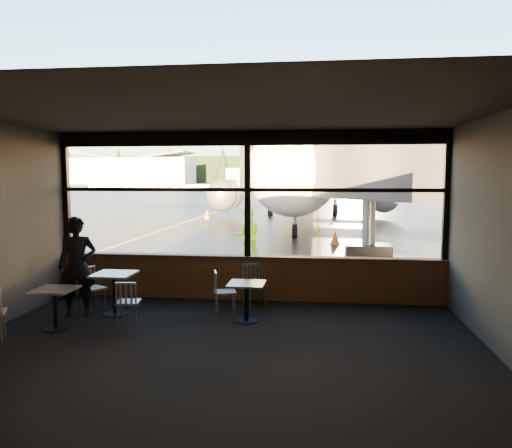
% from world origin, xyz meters
% --- Properties ---
extents(ground_plane, '(520.00, 520.00, 0.00)m').
position_xyz_m(ground_plane, '(0.00, 120.00, 0.00)').
color(ground_plane, black).
rests_on(ground_plane, ground).
extents(carpet_floor, '(8.00, 6.00, 0.01)m').
position_xyz_m(carpet_floor, '(0.00, -3.00, 0.01)').
color(carpet_floor, black).
rests_on(carpet_floor, ground).
extents(ceiling, '(8.00, 6.00, 0.04)m').
position_xyz_m(ceiling, '(0.00, -3.00, 3.50)').
color(ceiling, '#38332D').
rests_on(ceiling, ground).
extents(wall_right, '(0.04, 6.00, 3.50)m').
position_xyz_m(wall_right, '(4.00, -3.00, 1.75)').
color(wall_right, '#4C443C').
rests_on(wall_right, ground).
extents(wall_back, '(8.00, 0.04, 3.50)m').
position_xyz_m(wall_back, '(0.00, -6.00, 1.75)').
color(wall_back, '#4C443C').
rests_on(wall_back, ground).
extents(window_sill, '(8.00, 0.28, 0.90)m').
position_xyz_m(window_sill, '(0.00, 0.00, 0.45)').
color(window_sill, brown).
rests_on(window_sill, ground).
extents(window_header, '(8.00, 0.18, 0.30)m').
position_xyz_m(window_header, '(0.00, 0.00, 3.35)').
color(window_header, black).
rests_on(window_header, ground).
extents(mullion_left, '(0.12, 0.12, 2.60)m').
position_xyz_m(mullion_left, '(-3.95, 0.00, 2.20)').
color(mullion_left, black).
rests_on(mullion_left, ground).
extents(mullion_centre, '(0.12, 0.12, 2.60)m').
position_xyz_m(mullion_centre, '(0.00, 0.00, 2.20)').
color(mullion_centre, black).
rests_on(mullion_centre, ground).
extents(mullion_right, '(0.12, 0.12, 2.60)m').
position_xyz_m(mullion_right, '(3.95, 0.00, 2.20)').
color(mullion_right, black).
rests_on(mullion_right, ground).
extents(window_transom, '(8.00, 0.10, 0.08)m').
position_xyz_m(window_transom, '(0.00, 0.00, 2.30)').
color(window_transom, black).
rests_on(window_transom, ground).
extents(airliner, '(28.05, 33.63, 10.26)m').
position_xyz_m(airliner, '(0.48, 22.05, 5.13)').
color(airliner, white).
rests_on(airliner, ground_plane).
extents(jet_bridge, '(8.95, 10.94, 4.78)m').
position_xyz_m(jet_bridge, '(3.60, 5.50, 2.39)').
color(jet_bridge, '#2A2A2C').
rests_on(jet_bridge, ground_plane).
extents(cafe_table_near, '(0.64, 0.64, 0.70)m').
position_xyz_m(cafe_table_near, '(0.20, -1.60, 0.35)').
color(cafe_table_near, gray).
rests_on(cafe_table_near, carpet_floor).
extents(cafe_table_mid, '(0.72, 0.72, 0.79)m').
position_xyz_m(cafe_table_mid, '(-2.29, -1.47, 0.40)').
color(cafe_table_mid, gray).
rests_on(cafe_table_mid, carpet_floor).
extents(cafe_table_left, '(0.64, 0.64, 0.71)m').
position_xyz_m(cafe_table_left, '(-2.92, -2.46, 0.35)').
color(cafe_table_left, '#A09B93').
rests_on(cafe_table_left, carpet_floor).
extents(chair_near_w, '(0.55, 0.55, 0.82)m').
position_xyz_m(chair_near_w, '(-0.27, -1.15, 0.41)').
color(chair_near_w, '#BCB6AA').
rests_on(chair_near_w, carpet_floor).
extents(chair_near_n, '(0.63, 0.63, 0.84)m').
position_xyz_m(chair_near_n, '(0.21, -0.52, 0.42)').
color(chair_near_n, '#A9A498').
rests_on(chair_near_n, carpet_floor).
extents(chair_mid_s, '(0.50, 0.50, 0.80)m').
position_xyz_m(chair_mid_s, '(-1.80, -2.05, 0.40)').
color(chair_mid_s, beige).
rests_on(chair_mid_s, carpet_floor).
extents(chair_mid_w, '(0.63, 0.63, 0.83)m').
position_xyz_m(chair_mid_w, '(-2.85, -1.18, 0.42)').
color(chair_mid_w, '#ABA79A').
rests_on(chair_mid_w, carpet_floor).
extents(passenger, '(0.79, 0.65, 1.84)m').
position_xyz_m(passenger, '(-2.94, -1.60, 0.92)').
color(passenger, black).
rests_on(passenger, carpet_floor).
extents(ground_crew, '(0.95, 0.82, 1.66)m').
position_xyz_m(ground_crew, '(-0.60, 4.20, 0.83)').
color(ground_crew, '#BFF219').
rests_on(ground_crew, ground_plane).
extents(cone_nose, '(0.37, 0.37, 0.51)m').
position_xyz_m(cone_nose, '(2.12, 8.90, 0.26)').
color(cone_nose, orange).
rests_on(cone_nose, ground_plane).
extents(cone_wing, '(0.39, 0.39, 0.55)m').
position_xyz_m(cone_wing, '(-5.32, 19.91, 0.27)').
color(cone_wing, '#F94F07').
rests_on(cone_wing, ground_plane).
extents(hangar_left, '(45.00, 18.00, 11.00)m').
position_xyz_m(hangar_left, '(-70.00, 180.00, 5.50)').
color(hangar_left, silver).
rests_on(hangar_left, ground_plane).
extents(hangar_mid, '(38.00, 15.00, 10.00)m').
position_xyz_m(hangar_mid, '(0.00, 185.00, 5.00)').
color(hangar_mid, silver).
rests_on(hangar_mid, ground_plane).
extents(hangar_right, '(50.00, 20.00, 12.00)m').
position_xyz_m(hangar_right, '(60.00, 178.00, 6.00)').
color(hangar_right, silver).
rests_on(hangar_right, ground_plane).
extents(fuel_tank_a, '(8.00, 8.00, 6.00)m').
position_xyz_m(fuel_tank_a, '(-30.00, 182.00, 3.00)').
color(fuel_tank_a, silver).
rests_on(fuel_tank_a, ground_plane).
extents(fuel_tank_b, '(8.00, 8.00, 6.00)m').
position_xyz_m(fuel_tank_b, '(-20.00, 182.00, 3.00)').
color(fuel_tank_b, silver).
rests_on(fuel_tank_b, ground_plane).
extents(fuel_tank_c, '(8.00, 8.00, 6.00)m').
position_xyz_m(fuel_tank_c, '(-10.00, 182.00, 3.00)').
color(fuel_tank_c, silver).
rests_on(fuel_tank_c, ground_plane).
extents(treeline, '(360.00, 3.00, 12.00)m').
position_xyz_m(treeline, '(0.00, 210.00, 6.00)').
color(treeline, black).
rests_on(treeline, ground_plane).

